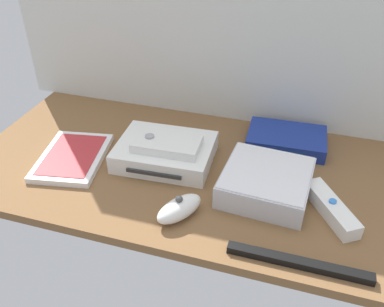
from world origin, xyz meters
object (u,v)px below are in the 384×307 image
Objects in this scene: remote_nunchuk at (179,209)px; remote_classic_pad at (168,143)px; mini_computer at (266,182)px; network_router at (286,139)px; sensor_bar at (298,263)px; game_case at (73,157)px; remote_wand at (331,208)px; game_console at (165,152)px.

remote_classic_pad is (-7.83, 15.62, 3.37)cm from remote_nunchuk.
mini_computer is 0.98× the size of network_router.
remote_classic_pad is at bearing 145.60° from sensor_bar.
remote_nunchuk reaches higher than network_router.
network_router is at bearing 83.65° from mini_computer.
game_case is 1.14× the size of network_router.
mini_computer reaches higher than network_router.
sensor_bar is (6.09, -35.80, -1.00)cm from network_router.
game_case is at bearing -178.04° from mini_computer.
remote_classic_pad is at bearing 148.67° from remote_nunchuk.
remote_wand is at bearing -65.59° from network_router.
game_case is 1.43× the size of remote_classic_pad.
game_console is at bearing 136.32° from remote_classic_pad.
remote_nunchuk is (-16.49, -30.47, 0.34)cm from network_router.
remote_wand is 0.60× the size of sensor_bar.
network_router and remote_wand have the same top height.
remote_nunchuk is at bearing -140.50° from mini_computer.
remote_wand is at bearing -13.24° from remote_classic_pad.
remote_nunchuk is (28.89, -10.41, 1.28)cm from game_case.
mini_computer reaches higher than game_case.
game_console is 23.71cm from mini_computer.
game_case is 1.47× the size of remote_wand.
remote_wand is at bearing -14.53° from game_console.
remote_classic_pad is at bearing -150.92° from network_router.
remote_wand is 15.18cm from sensor_bar.
remote_nunchuk reaches higher than remote_wand.
game_case is (-20.07, -6.09, -1.44)cm from game_console.
mini_computer reaches higher than game_console.
remote_classic_pad reaches higher than network_router.
remote_wand is (10.77, -21.39, -0.19)cm from network_router.
game_case reaches higher than sensor_bar.
game_case is at bearing 163.17° from sensor_bar.
remote_wand is 35.90cm from remote_classic_pad.
network_router is 36.33cm from sensor_bar.
game_case is at bearing 145.40° from remote_wand.
network_router reaches higher than sensor_bar.
remote_nunchuk is at bearing -120.74° from network_router.
remote_classic_pad is at bearing 3.86° from game_case.
remote_wand reaches higher than game_case.
mini_computer is 0.86× the size of game_case.
network_router is 28.73cm from remote_classic_pad.
network_router is 1.29× the size of remote_wand.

